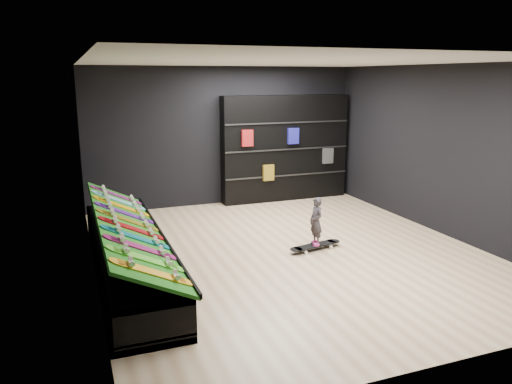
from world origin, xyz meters
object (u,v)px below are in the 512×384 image
object	(u,v)px
floor_skateboard	(315,247)
child	(316,231)
display_rack	(128,257)
back_shelving	(285,148)

from	to	relation	value
floor_skateboard	child	xyz separation A→B (m)	(0.00, -0.00, 0.28)
display_rack	back_shelving	size ratio (longest dim) A/B	1.51
back_shelving	floor_skateboard	bearing A→B (deg)	-105.65
display_rack	child	bearing A→B (deg)	-1.04
display_rack	floor_skateboard	xyz separation A→B (m)	(3.00, -0.05, -0.20)
child	back_shelving	bearing A→B (deg)	161.85
display_rack	child	distance (m)	3.00
floor_skateboard	child	size ratio (longest dim) A/B	2.05
back_shelving	display_rack	bearing A→B (deg)	-139.91
back_shelving	child	distance (m)	3.61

